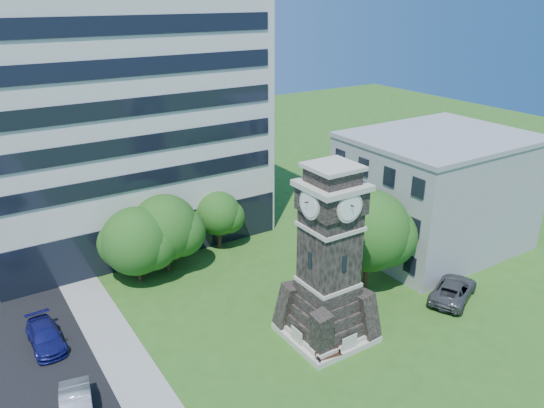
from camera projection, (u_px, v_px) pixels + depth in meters
ground at (307, 366)px, 33.29m from camera, size 160.00×160.00×0.00m
sidewalk at (134, 376)px, 32.41m from camera, size 3.00×70.00×0.06m
clock_tower at (329, 267)px, 34.39m from camera, size 5.40×5.40×12.22m
office_tall at (108, 85)px, 46.56m from camera, size 26.20×15.11×28.60m
office_low at (435, 191)px, 47.62m from camera, size 15.20×12.20×10.40m
car_street_north at (45, 336)px, 35.03m from camera, size 2.00×4.77×1.37m
car_east_lot at (453, 290)px, 40.37m from camera, size 6.13×4.65×1.55m
park_bench at (328, 355)px, 33.56m from camera, size 1.71×0.45×0.88m
tree_nw at (137, 242)px, 41.74m from camera, size 5.99×5.44×6.37m
tree_nc at (166, 229)px, 43.25m from camera, size 6.04×5.50×6.76m
tree_ne at (219, 215)px, 47.59m from camera, size 4.39×3.99×5.39m
tree_east at (369, 233)px, 40.52m from camera, size 6.99×6.36×8.13m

